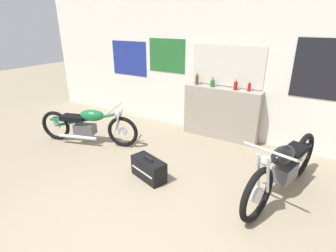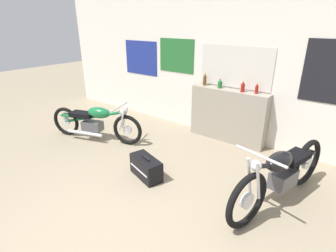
{
  "view_description": "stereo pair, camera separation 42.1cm",
  "coord_description": "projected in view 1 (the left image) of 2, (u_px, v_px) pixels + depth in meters",
  "views": [
    {
      "loc": [
        1.56,
        -1.47,
        2.29
      ],
      "look_at": [
        -0.47,
        1.87,
        0.7
      ],
      "focal_mm": 28.0,
      "sensor_mm": 36.0,
      "label": 1
    },
    {
      "loc": [
        1.91,
        -1.23,
        2.29
      ],
      "look_at": [
        -0.47,
        1.87,
        0.7
      ],
      "focal_mm": 28.0,
      "sensor_mm": 36.0,
      "label": 2
    }
  ],
  "objects": [
    {
      "name": "wall_back",
      "position": [
        234.0,
        69.0,
        5.07
      ],
      "size": [
        10.0,
        0.07,
        2.8
      ],
      "color": "silver",
      "rests_on": "ground_plane"
    },
    {
      "name": "sill_counter",
      "position": [
        221.0,
        113.0,
        5.33
      ],
      "size": [
        1.54,
        0.28,
        1.05
      ],
      "color": "gray",
      "rests_on": "ground_plane"
    },
    {
      "name": "bottle_leftmost",
      "position": [
        197.0,
        79.0,
        5.38
      ],
      "size": [
        0.07,
        0.07,
        0.26
      ],
      "color": "#5B3814",
      "rests_on": "sill_counter"
    },
    {
      "name": "bottle_left_center",
      "position": [
        213.0,
        83.0,
        5.21
      ],
      "size": [
        0.09,
        0.09,
        0.18
      ],
      "color": "#23662D",
      "rests_on": "sill_counter"
    },
    {
      "name": "bottle_center",
      "position": [
        236.0,
        85.0,
        4.96
      ],
      "size": [
        0.07,
        0.07,
        0.21
      ],
      "color": "maroon",
      "rests_on": "sill_counter"
    },
    {
      "name": "bottle_right_center",
      "position": [
        249.0,
        87.0,
        4.88
      ],
      "size": [
        0.06,
        0.06,
        0.2
      ],
      "color": "maroon",
      "rests_on": "sill_counter"
    },
    {
      "name": "motorcycle_green",
      "position": [
        88.0,
        124.0,
        5.11
      ],
      "size": [
        1.97,
        0.85,
        0.78
      ],
      "color": "black",
      "rests_on": "ground_plane"
    },
    {
      "name": "motorcycle_black",
      "position": [
        284.0,
        167.0,
        3.54
      ],
      "size": [
        0.76,
        2.08,
        0.91
      ],
      "color": "black",
      "rests_on": "ground_plane"
    },
    {
      "name": "hard_case_black",
      "position": [
        149.0,
        169.0,
        4.03
      ],
      "size": [
        0.63,
        0.42,
        0.35
      ],
      "color": "black",
      "rests_on": "ground_plane"
    }
  ]
}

